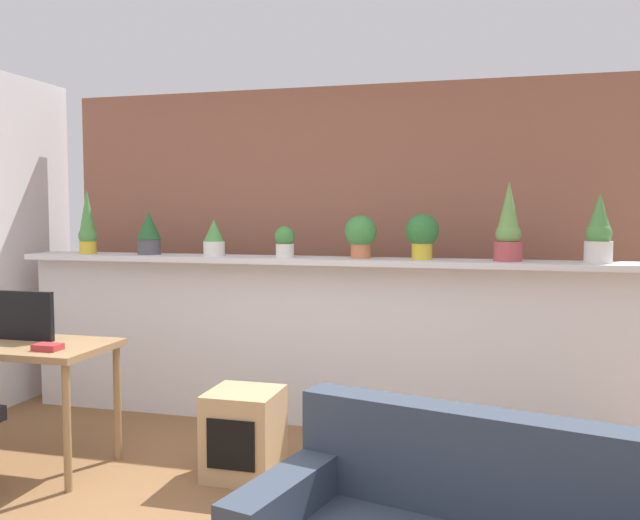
# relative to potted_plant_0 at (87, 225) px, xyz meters

# --- Properties ---
(divider_wall) EXTENTS (4.49, 0.16, 1.16)m
(divider_wall) POSITION_rel_potted_plant_0_xyz_m (1.81, 0.06, -0.84)
(divider_wall) COLOR silver
(divider_wall) RESTS_ON ground
(plant_shelf) EXTENTS (4.49, 0.39, 0.04)m
(plant_shelf) POSITION_rel_potted_plant_0_xyz_m (1.81, 0.02, -0.24)
(plant_shelf) COLOR silver
(plant_shelf) RESTS_ON divider_wall
(brick_wall_behind) EXTENTS (4.49, 0.10, 2.50)m
(brick_wall_behind) POSITION_rel_potted_plant_0_xyz_m (1.81, 0.66, -0.18)
(brick_wall_behind) COLOR #935B47
(brick_wall_behind) RESTS_ON ground
(potted_plant_0) EXTENTS (0.14, 0.14, 0.49)m
(potted_plant_0) POSITION_rel_potted_plant_0_xyz_m (0.00, 0.00, 0.00)
(potted_plant_0) COLOR gold
(potted_plant_0) RESTS_ON plant_shelf
(potted_plant_1) EXTENTS (0.19, 0.19, 0.32)m
(potted_plant_1) POSITION_rel_potted_plant_0_xyz_m (0.49, 0.05, -0.06)
(potted_plant_1) COLOR #4C4C51
(potted_plant_1) RESTS_ON plant_shelf
(potted_plant_2) EXTENTS (0.16, 0.16, 0.27)m
(potted_plant_2) POSITION_rel_potted_plant_0_xyz_m (1.03, 0.04, -0.09)
(potted_plant_2) COLOR silver
(potted_plant_2) RESTS_ON plant_shelf
(potted_plant_3) EXTENTS (0.14, 0.14, 0.22)m
(potted_plant_3) POSITION_rel_potted_plant_0_xyz_m (1.59, -0.01, -0.11)
(potted_plant_3) COLOR silver
(potted_plant_3) RESTS_ON plant_shelf
(potted_plant_4) EXTENTS (0.22, 0.22, 0.30)m
(potted_plant_4) POSITION_rel_potted_plant_0_xyz_m (2.12, 0.05, -0.06)
(potted_plant_4) COLOR #C66B42
(potted_plant_4) RESTS_ON plant_shelf
(potted_plant_5) EXTENTS (0.23, 0.23, 0.31)m
(potted_plant_5) POSITION_rel_potted_plant_0_xyz_m (2.55, 0.06, -0.05)
(potted_plant_5) COLOR gold
(potted_plant_5) RESTS_ON plant_shelf
(potted_plant_6) EXTENTS (0.18, 0.18, 0.52)m
(potted_plant_6) POSITION_rel_potted_plant_0_xyz_m (3.11, 0.02, -0.00)
(potted_plant_6) COLOR #B7474C
(potted_plant_6) RESTS_ON plant_shelf
(potted_plant_7) EXTENTS (0.17, 0.17, 0.44)m
(potted_plant_7) POSITION_rel_potted_plant_0_xyz_m (3.66, 0.02, -0.03)
(potted_plant_7) COLOR silver
(potted_plant_7) RESTS_ON plant_shelf
(desk) EXTENTS (1.10, 0.60, 0.75)m
(desk) POSITION_rel_potted_plant_0_xyz_m (0.29, -1.16, -0.76)
(desk) COLOR #99754C
(desk) RESTS_ON ground
(tv_monitor) EXTENTS (0.38, 0.04, 0.30)m
(tv_monitor) POSITION_rel_potted_plant_0_xyz_m (0.28, -1.08, -0.53)
(tv_monitor) COLOR black
(tv_monitor) RESTS_ON desk
(side_cube_shelf) EXTENTS (0.40, 0.41, 0.50)m
(side_cube_shelf) POSITION_rel_potted_plant_0_xyz_m (1.64, -0.96, -1.18)
(side_cube_shelf) COLOR tan
(side_cube_shelf) RESTS_ON ground
(book_on_desk) EXTENTS (0.15, 0.10, 0.04)m
(book_on_desk) POSITION_rel_potted_plant_0_xyz_m (0.60, -1.30, -0.66)
(book_on_desk) COLOR #B22D33
(book_on_desk) RESTS_ON desk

